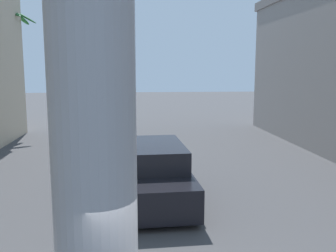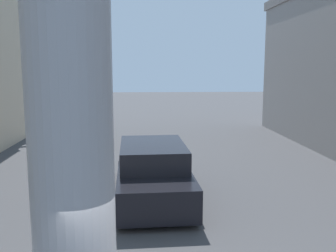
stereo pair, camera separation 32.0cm
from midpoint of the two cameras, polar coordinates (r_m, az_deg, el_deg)
The scene contains 3 objects.
ground_plane at distance 14.31m, azimuth -0.51°, elevation -6.05°, with size 90.82×90.82×0.00m, color #424244.
car_lead at distance 10.73m, azimuth -1.47°, elevation -7.01°, with size 2.23×5.01×1.56m.
palm_tree_far_left at distance 22.92m, azimuth -20.98°, elevation 9.56°, with size 2.56×2.59×6.89m.
Camera 2 is at (-0.54, -3.83, 3.64)m, focal length 40.00 mm.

